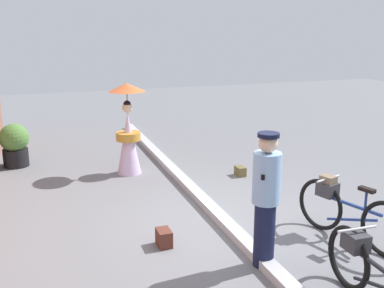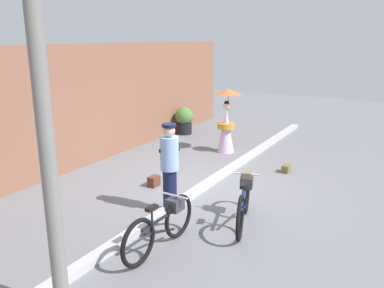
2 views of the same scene
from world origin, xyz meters
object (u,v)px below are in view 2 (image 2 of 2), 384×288
(potted_plant_by_door, at_px, (185,120))
(person_officer, at_px, (170,166))
(person_with_parasol, at_px, (227,122))
(backpack_on_pavement, at_px, (286,169))
(backpack_spare, at_px, (154,181))
(bicycle_far_side, at_px, (244,200))
(bicycle_near_officer, at_px, (162,225))
(utility_pole, at_px, (44,117))

(potted_plant_by_door, bearing_deg, person_officer, -151.18)
(person_with_parasol, bearing_deg, backpack_on_pavement, -113.39)
(backpack_spare, bearing_deg, backpack_on_pavement, -43.27)
(person_officer, relative_size, backpack_spare, 6.31)
(person_with_parasol, relative_size, potted_plant_by_door, 1.97)
(bicycle_far_side, distance_m, person_officer, 1.49)
(bicycle_far_side, bearing_deg, person_with_parasol, 29.48)
(person_with_parasol, height_order, backpack_spare, person_with_parasol)
(bicycle_near_officer, distance_m, person_officer, 1.46)
(person_officer, xyz_separation_m, backpack_spare, (0.91, 1.03, -0.79))
(bicycle_far_side, xyz_separation_m, potted_plant_by_door, (5.21, 4.40, 0.04))
(person_with_parasol, relative_size, backpack_on_pavement, 7.16)
(person_officer, bearing_deg, utility_pole, -171.53)
(potted_plant_by_door, xyz_separation_m, utility_pole, (-8.50, -3.45, 1.91))
(potted_plant_by_door, bearing_deg, utility_pole, -157.89)
(bicycle_near_officer, height_order, potted_plant_by_door, potted_plant_by_door)
(person_officer, xyz_separation_m, utility_pole, (-3.05, -0.45, 1.49))
(backpack_on_pavement, distance_m, utility_pole, 6.80)
(potted_plant_by_door, bearing_deg, bicycle_far_side, -139.84)
(bicycle_near_officer, height_order, utility_pole, utility_pole)
(bicycle_near_officer, bearing_deg, person_with_parasol, 15.30)
(bicycle_near_officer, height_order, person_with_parasol, person_with_parasol)
(bicycle_far_side, bearing_deg, person_officer, 99.76)
(bicycle_far_side, bearing_deg, bicycle_near_officer, 152.64)
(person_officer, distance_m, person_with_parasol, 4.27)
(bicycle_near_officer, bearing_deg, backpack_on_pavement, -7.29)
(utility_pole, bearing_deg, bicycle_far_side, -15.99)
(person_with_parasol, height_order, potted_plant_by_door, person_with_parasol)
(bicycle_near_officer, height_order, backpack_on_pavement, bicycle_near_officer)
(person_officer, relative_size, potted_plant_by_door, 1.85)
(person_officer, distance_m, utility_pole, 3.42)
(bicycle_near_officer, xyz_separation_m, backpack_spare, (2.12, 1.67, -0.29))
(bicycle_near_officer, distance_m, bicycle_far_side, 1.64)
(bicycle_far_side, relative_size, potted_plant_by_door, 1.91)
(person_with_parasol, bearing_deg, backpack_spare, 176.57)
(bicycle_far_side, distance_m, potted_plant_by_door, 6.81)
(person_officer, height_order, utility_pole, utility_pole)
(bicycle_near_officer, relative_size, person_with_parasol, 0.97)
(person_with_parasol, height_order, utility_pole, utility_pole)
(person_officer, bearing_deg, backpack_on_pavement, -20.33)
(person_with_parasol, relative_size, backpack_spare, 6.73)
(utility_pole, bearing_deg, person_officer, 8.47)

